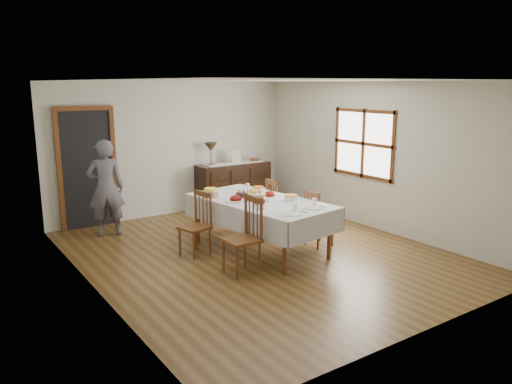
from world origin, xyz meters
TOP-DOWN VIEW (x-y plane):
  - ground at (0.00, 0.00)m, footprint 6.00×6.00m
  - room_shell at (-0.15, 0.42)m, footprint 5.02×6.02m
  - dining_table at (0.10, 0.13)m, footprint 1.51×2.49m
  - chair_left_near at (-0.61, -0.52)m, footprint 0.44×0.44m
  - chair_left_far at (-0.79, 0.53)m, footprint 0.48×0.48m
  - chair_right_near at (0.97, -0.21)m, footprint 0.38×0.38m
  - chair_right_far at (0.83, 0.65)m, footprint 0.45×0.45m
  - sideboard at (1.22, 2.72)m, footprint 1.56×0.56m
  - person at (-1.61, 2.25)m, footprint 0.63×0.50m
  - bread_basket at (0.05, 0.17)m, footprint 0.30×0.30m
  - egg_basket at (0.04, 0.51)m, footprint 0.27×0.27m
  - ham_platter_a at (-0.25, 0.28)m, footprint 0.32×0.32m
  - ham_platter_b at (0.34, 0.22)m, footprint 0.31×0.31m
  - beet_bowl at (-0.19, -0.26)m, footprint 0.22×0.22m
  - carrot_bowl at (0.40, 0.62)m, footprint 0.24×0.24m
  - pineapple_bowl at (-0.43, 0.75)m, footprint 0.26×0.26m
  - casserole_dish at (0.50, -0.12)m, footprint 0.21×0.21m
  - butter_dish at (0.04, -0.06)m, footprint 0.15×0.11m
  - setting_left at (0.04, -0.77)m, footprint 0.44×0.31m
  - setting_right at (0.48, -0.67)m, footprint 0.44×0.31m
  - glass_far_a at (-0.25, 0.88)m, footprint 0.07×0.07m
  - glass_far_b at (0.38, 0.91)m, footprint 0.07×0.07m
  - runner at (1.25, 2.73)m, footprint 1.30×0.35m
  - table_lamp at (0.71, 2.75)m, footprint 0.26×0.26m
  - picture_frame at (1.25, 2.67)m, footprint 0.22×0.08m
  - deco_bowl at (1.76, 2.72)m, footprint 0.20×0.20m

SIDE VIEW (x-z plane):
  - ground at x=0.00m, z-range 0.00..0.00m
  - chair_right_near at x=0.97m, z-range 0.01..0.91m
  - sideboard at x=1.22m, z-range 0.00..0.94m
  - chair_left_far at x=-0.79m, z-range 0.01..0.97m
  - chair_right_far at x=0.83m, z-range 0.01..0.97m
  - chair_left_near at x=-0.61m, z-range 0.01..1.07m
  - dining_table at x=0.10m, z-range 0.31..1.11m
  - setting_left at x=0.04m, z-range 0.77..0.87m
  - setting_right at x=0.48m, z-range 0.77..0.87m
  - ham_platter_a at x=-0.25m, z-range 0.78..0.89m
  - ham_platter_b at x=0.34m, z-range 0.78..0.89m
  - butter_dish at x=0.04m, z-range 0.80..0.87m
  - egg_basket at x=0.04m, z-range 0.79..0.89m
  - casserole_dish at x=0.50m, z-range 0.80..0.88m
  - carrot_bowl at x=0.40m, z-range 0.80..0.89m
  - glass_far_a at x=-0.25m, z-range 0.80..0.89m
  - glass_far_b at x=0.38m, z-range 0.80..0.90m
  - pineapple_bowl at x=-0.43m, z-range 0.80..0.94m
  - beet_bowl at x=-0.19m, z-range 0.80..0.95m
  - bread_basket at x=0.05m, z-range 0.79..0.96m
  - person at x=-1.61m, z-range 0.00..1.77m
  - runner at x=1.25m, z-range 0.94..0.95m
  - deco_bowl at x=1.76m, z-range 0.94..1.00m
  - picture_frame at x=1.25m, z-range 0.94..1.21m
  - table_lamp at x=0.71m, z-range 1.06..1.52m
  - room_shell at x=-0.15m, z-range 0.32..2.97m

